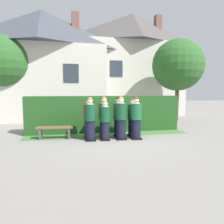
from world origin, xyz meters
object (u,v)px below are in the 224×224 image
object	(u,v)px
student_front_row_3	(136,119)
wooden_bench	(55,130)
student_front_row_1	(105,121)
student_front_row_2	(121,119)
student_rear_row_2	(119,118)
student_front_row_0	(90,120)
student_rear_row_3	(132,118)
student_in_red_blazer	(89,119)
student_rear_row_1	(104,118)

from	to	relation	value
student_front_row_3	wooden_bench	distance (m)	3.22
student_front_row_1	wooden_bench	bearing A→B (deg)	161.96
student_front_row_2	student_rear_row_2	world-z (taller)	student_front_row_2
student_front_row_0	student_front_row_3	bearing A→B (deg)	-4.18
student_front_row_1	wooden_bench	size ratio (longest dim) A/B	1.07
student_front_row_3	student_rear_row_3	size ratio (longest dim) A/B	1.04
student_front_row_1	wooden_bench	world-z (taller)	student_front_row_1
student_front_row_2	student_in_red_blazer	world-z (taller)	student_front_row_2
student_rear_row_2	student_rear_row_3	size ratio (longest dim) A/B	1.04
student_rear_row_3	wooden_bench	size ratio (longest dim) A/B	1.11
wooden_bench	student_front_row_0	bearing A→B (deg)	-23.11
student_front_row_3	student_rear_row_2	size ratio (longest dim) A/B	1.01
student_front_row_0	student_in_red_blazer	size ratio (longest dim) A/B	1.04
student_front_row_0	student_rear_row_3	xyz separation A→B (m)	(1.81, 0.39, -0.03)
student_front_row_3	student_rear_row_1	world-z (taller)	student_front_row_3
student_front_row_1	student_rear_row_2	bearing A→B (deg)	33.94
student_front_row_3	student_in_red_blazer	size ratio (longest dim) A/B	1.05
student_front_row_0	student_front_row_1	xyz separation A→B (m)	(0.56, -0.05, -0.05)
student_rear_row_1	student_rear_row_3	world-z (taller)	student_rear_row_1
student_front_row_1	student_front_row_0	bearing A→B (deg)	174.94
student_rear_row_2	student_rear_row_3	world-z (taller)	student_rear_row_2
student_rear_row_1	student_rear_row_3	size ratio (longest dim) A/B	1.04
student_front_row_3	wooden_bench	size ratio (longest dim) A/B	1.16
student_front_row_1	student_rear_row_1	world-z (taller)	student_rear_row_1
student_front_row_2	student_rear_row_3	distance (m)	0.76
student_front_row_1	student_front_row_3	distance (m)	1.23
student_front_row_0	student_rear_row_2	world-z (taller)	student_rear_row_2
student_in_red_blazer	student_rear_row_3	bearing A→B (deg)	-2.71
student_in_red_blazer	student_front_row_1	bearing A→B (deg)	-43.01
student_front_row_3	student_rear_row_1	bearing A→B (deg)	153.75
student_in_red_blazer	wooden_bench	distance (m)	1.39
student_front_row_3	student_in_red_blazer	distance (m)	1.89
student_in_red_blazer	student_front_row_3	bearing A→B (deg)	-18.78
student_front_row_2	student_rear_row_1	xyz separation A→B (m)	(-0.57, 0.49, -0.01)
student_in_red_blazer	student_front_row_0	bearing A→B (deg)	-89.99
student_rear_row_3	student_front_row_2	bearing A→B (deg)	-144.25
student_front_row_2	student_rear_row_2	distance (m)	0.44
student_front_row_3	wooden_bench	bearing A→B (deg)	167.39
student_front_row_0	student_rear_row_2	distance (m)	1.27
student_rear_row_1	student_rear_row_2	bearing A→B (deg)	-5.54
student_front_row_3	student_rear_row_2	xyz separation A→B (m)	(-0.57, 0.52, -0.01)
student_front_row_2	student_in_red_blazer	distance (m)	1.31
student_rear_row_3	wooden_bench	xyz separation A→B (m)	(-3.13, 0.17, -0.40)
student_in_red_blazer	student_rear_row_2	world-z (taller)	student_rear_row_2
student_front_row_2	student_rear_row_1	distance (m)	0.76
student_front_row_1	student_rear_row_2	size ratio (longest dim) A/B	0.93
student_front_row_0	student_rear_row_1	bearing A→B (deg)	35.53
student_rear_row_1	student_rear_row_2	distance (m)	0.59
student_front_row_3	student_rear_row_3	xyz separation A→B (m)	(0.02, 0.52, -0.03)
student_front_row_0	student_rear_row_2	xyz separation A→B (m)	(1.21, 0.39, 0.00)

